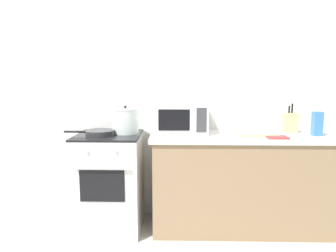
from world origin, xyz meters
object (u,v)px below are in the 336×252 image
at_px(frying_pan, 99,133).
at_px(oven_mitt, 277,137).
at_px(knife_block, 290,123).
at_px(pasta_box, 317,124).
at_px(stock_pot, 126,121).
at_px(microwave, 180,118).
at_px(cutting_board, 256,134).
at_px(stove, 110,181).

distance_m(frying_pan, oven_mitt, 1.59).
distance_m(knife_block, pasta_box, 0.25).
relative_size(stock_pot, microwave, 0.67).
distance_m(frying_pan, cutting_board, 1.44).
relative_size(stove, stock_pot, 2.74).
bearing_deg(microwave, cutting_board, -6.40).
distance_m(stove, oven_mitt, 1.60).
relative_size(stove, oven_mitt, 5.11).
xyz_separation_m(frying_pan, cutting_board, (1.44, 0.07, -0.02)).
bearing_deg(pasta_box, stock_pot, 177.07).
bearing_deg(frying_pan, cutting_board, 2.77).
relative_size(microwave, knife_block, 1.77).
bearing_deg(stove, cutting_board, 0.05).
bearing_deg(knife_block, oven_mitt, -125.39).
bearing_deg(frying_pan, stove, 45.56).
bearing_deg(stock_pot, cutting_board, -2.83).
xyz_separation_m(pasta_box, oven_mitt, (-0.40, -0.13, -0.10)).
relative_size(microwave, oven_mitt, 2.78).
relative_size(stove, pasta_box, 4.18).
xyz_separation_m(microwave, pasta_box, (1.24, -0.11, -0.04)).
height_order(stove, microwave, microwave).
height_order(frying_pan, oven_mitt, frying_pan).
relative_size(knife_block, pasta_box, 1.28).
relative_size(frying_pan, cutting_board, 1.28).
distance_m(pasta_box, oven_mitt, 0.43).
height_order(stove, pasta_box, pasta_box).
relative_size(stock_pot, oven_mitt, 1.86).
distance_m(stock_pot, frying_pan, 0.27).
relative_size(frying_pan, oven_mitt, 2.57).
bearing_deg(microwave, stock_pot, -178.03).
height_order(stove, knife_block, knife_block).
bearing_deg(oven_mitt, stove, 174.03).
bearing_deg(stove, knife_block, 4.66).
bearing_deg(oven_mitt, knife_block, 54.61).
bearing_deg(stock_pot, knife_block, 2.90).
relative_size(frying_pan, knife_block, 1.64).
bearing_deg(microwave, stove, -173.33).
bearing_deg(knife_block, stove, -175.34).
xyz_separation_m(stove, oven_mitt, (1.52, -0.16, 0.47)).
relative_size(stock_pot, frying_pan, 0.73).
relative_size(cutting_board, oven_mitt, 2.00).
distance_m(stove, pasta_box, 2.00).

